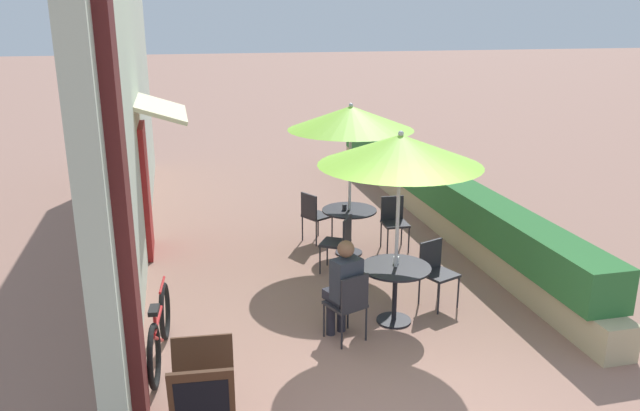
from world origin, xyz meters
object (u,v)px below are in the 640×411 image
patio_umbrella_near (400,150)px  coffee_cup_near (396,260)px  patio_table_near (395,280)px  cafe_chair_mid_back (340,239)px  cafe_chair_mid_right (314,213)px  cafe_chair_near_left (349,302)px  patio_table_mid (349,220)px  cafe_chair_near_right (436,268)px  bicycle_leaning (160,331)px  patio_umbrella_mid (351,118)px  menu_board (204,402)px  coffee_cup_mid (344,207)px  cafe_chair_mid_left (394,219)px  seated_patron_near_left (344,285)px

patio_umbrella_near → coffee_cup_near: size_ratio=27.14×
patio_table_near → cafe_chair_mid_back: 1.72m
patio_umbrella_near → cafe_chair_mid_right: patio_umbrella_near is taller
coffee_cup_near → cafe_chair_mid_right: cafe_chair_mid_right is taller
coffee_cup_near → patio_table_near: bearing=-111.6°
cafe_chair_near_left → patio_table_mid: cafe_chair_near_left is taller
patio_table_near → cafe_chair_near_right: (0.70, 0.35, -0.05)m
patio_umbrella_near → cafe_chair_mid_back: patio_umbrella_near is taller
bicycle_leaning → patio_umbrella_near: bearing=11.2°
cafe_chair_mid_back → bicycle_leaning: (-2.61, -1.98, -0.16)m
patio_umbrella_mid → cafe_chair_mid_back: 1.87m
patio_table_near → cafe_chair_mid_back: (-0.25, 1.70, -0.05)m
patio_umbrella_mid → cafe_chair_mid_back: patio_umbrella_mid is taller
bicycle_leaning → menu_board: bearing=-70.4°
cafe_chair_mid_right → coffee_cup_mid: (0.36, -0.64, 0.27)m
patio_umbrella_mid → cafe_chair_mid_left: bearing=4.1°
patio_table_near → cafe_chair_mid_right: cafe_chair_mid_right is taller
cafe_chair_mid_right → cafe_chair_near_left: bearing=-34.3°
patio_umbrella_near → coffee_cup_mid: bearing=89.8°
bicycle_leaning → cafe_chair_near_right: bearing=15.8°
patio_umbrella_near → cafe_chair_mid_right: (-0.35, 3.05, -1.70)m
cafe_chair_mid_right → bicycle_leaning: bearing=-65.5°
cafe_chair_mid_left → patio_table_mid: bearing=5.6°
cafe_chair_mid_back → menu_board: menu_board is taller
patio_table_mid → patio_umbrella_mid: size_ratio=0.36×
cafe_chair_near_right → patio_umbrella_mid: patio_umbrella_mid is taller
cafe_chair_near_left → cafe_chair_near_right: bearing=5.6°
coffee_cup_near → patio_umbrella_mid: size_ratio=0.04×
coffee_cup_mid → patio_umbrella_near: bearing=-90.2°
seated_patron_near_left → patio_table_mid: (0.82, 2.65, -0.12)m
cafe_chair_mid_right → cafe_chair_near_right: bearing=-7.3°
patio_table_near → bicycle_leaning: size_ratio=0.51×
coffee_cup_near → coffee_cup_mid: same height
bicycle_leaning → patio_umbrella_mid: bearing=48.0°
cafe_chair_mid_back → bicycle_leaning: size_ratio=0.51×
patio_umbrella_mid → cafe_chair_near_left: bearing=-105.9°
patio_umbrella_near → cafe_chair_near_left: patio_umbrella_near is taller
coffee_cup_mid → patio_table_near: bearing=-90.2°
cafe_chair_near_left → patio_umbrella_mid: 3.33m
patio_umbrella_mid → menu_board: patio_umbrella_mid is taller
patio_umbrella_mid → cafe_chair_mid_left: patio_umbrella_mid is taller
patio_table_near → seated_patron_near_left: (-0.74, -0.25, 0.12)m
seated_patron_near_left → cafe_chair_mid_left: bearing=38.0°
cafe_chair_mid_right → patio_table_mid: bearing=5.6°
cafe_chair_near_right → coffee_cup_near: (-0.66, -0.25, 0.27)m
seated_patron_near_left → coffee_cup_mid: seated_patron_near_left is taller
cafe_chair_mid_right → menu_board: 5.38m
patio_umbrella_near → bicycle_leaning: size_ratio=1.42×
patio_table_mid → cafe_chair_mid_back: 0.78m
patio_table_near → cafe_chair_near_right: 0.78m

